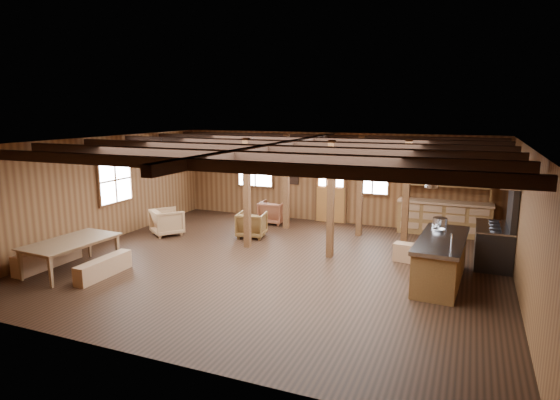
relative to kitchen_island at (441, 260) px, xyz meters
name	(u,v)px	position (x,y,z in m)	size (l,w,h in m)	color
room	(275,204)	(-3.56, -0.24, 0.92)	(10.04, 9.04, 2.84)	black
ceiling_joists	(278,147)	(-3.56, -0.07, 2.20)	(9.80, 8.82, 0.18)	black
timber_posts	(325,191)	(-3.04, 1.84, 0.92)	(3.95, 2.35, 2.80)	#3E2411
back_door	(331,194)	(-3.56, 4.21, 0.40)	(1.02, 0.08, 2.15)	brown
window_back_left	(255,168)	(-6.16, 4.22, 1.12)	(1.32, 0.06, 1.32)	white
window_back_right	(373,174)	(-2.26, 4.22, 1.12)	(1.02, 0.06, 1.32)	white
window_left	(115,180)	(-8.52, 0.26, 1.12)	(0.14, 1.24, 1.32)	white
notice_boards	(286,168)	(-5.06, 4.21, 1.16)	(1.08, 0.03, 0.90)	white
back_counter	(444,214)	(-0.16, 3.96, 0.12)	(2.55, 0.60, 2.45)	brown
pendant_lamps	(210,158)	(-5.81, 0.76, 1.77)	(1.86, 2.36, 0.66)	#2E2E31
pot_rack	(436,172)	(-0.19, -0.04, 1.80)	(0.39, 3.00, 0.45)	#2E2E31
kitchen_island	(441,260)	(0.00, 0.00, 0.00)	(1.02, 2.55, 1.20)	brown
step_stool	(403,252)	(-0.88, 1.12, -0.27)	(0.48, 0.34, 0.43)	#9B6846
commercial_range	(496,238)	(1.09, 1.62, 0.14)	(0.80, 1.54, 1.91)	#2E2E31
dining_table	(73,256)	(-7.46, -2.37, -0.13)	(1.97, 1.10, 0.69)	brown
bench_wall	(48,257)	(-8.21, -2.37, -0.25)	(0.31, 1.66, 0.46)	#9B6846
bench_aisle	(104,267)	(-6.62, -2.37, -0.28)	(0.27, 1.45, 0.40)	#9B6846
armchair_a	(252,225)	(-5.08, 1.66, -0.13)	(0.75, 0.77, 0.70)	brown
armchair_b	(272,212)	(-5.18, 3.34, -0.13)	(0.75, 0.77, 0.70)	brown
armchair_c	(167,222)	(-7.40, 0.97, -0.11)	(0.79, 0.81, 0.74)	#9A6F46
counter_pot	(440,222)	(-0.11, 1.00, 0.56)	(0.31, 0.31, 0.19)	silver
bowl	(439,230)	(-0.10, 0.52, 0.49)	(0.25, 0.25, 0.06)	silver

